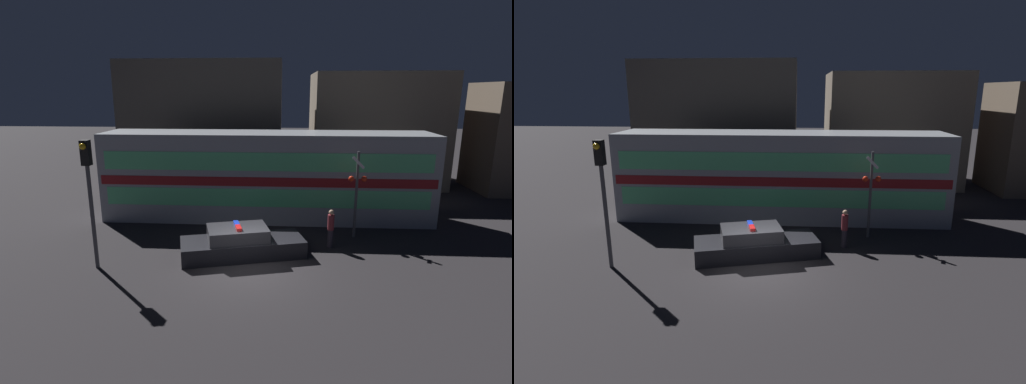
# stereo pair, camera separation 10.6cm
# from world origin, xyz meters

# --- Properties ---
(ground_plane) EXTENTS (120.00, 120.00, 0.00)m
(ground_plane) POSITION_xyz_m (0.00, 0.00, 0.00)
(ground_plane) COLOR #262326
(train) EXTENTS (16.69, 3.06, 4.49)m
(train) POSITION_xyz_m (0.39, 6.66, 2.24)
(train) COLOR #999EA5
(train) RESTS_ON ground_plane
(police_car) EXTENTS (5.24, 2.99, 1.35)m
(police_car) POSITION_xyz_m (-0.40, 1.38, 0.50)
(police_car) COLOR black
(police_car) RESTS_ON ground_plane
(pedestrian) EXTENTS (0.28, 0.28, 1.68)m
(pedestrian) POSITION_xyz_m (3.30, 2.51, 0.86)
(pedestrian) COLOR #2D2833
(pedestrian) RESTS_ON ground_plane
(crossing_signal_near) EXTENTS (0.82, 0.33, 3.95)m
(crossing_signal_near) POSITION_xyz_m (4.54, 3.84, 2.29)
(crossing_signal_near) COLOR #4C4C51
(crossing_signal_near) RESTS_ON ground_plane
(traffic_light_corner) EXTENTS (0.30, 0.46, 4.85)m
(traffic_light_corner) POSITION_xyz_m (-5.76, -0.12, 3.25)
(traffic_light_corner) COLOR #4C4C51
(traffic_light_corner) RESTS_ON ground_plane
(building_left) EXTENTS (10.53, 4.73, 8.46)m
(building_left) POSITION_xyz_m (-4.19, 13.66, 4.23)
(building_left) COLOR #47423D
(building_left) RESTS_ON ground_plane
(building_center) EXTENTS (8.92, 6.72, 7.76)m
(building_center) POSITION_xyz_m (7.80, 15.96, 3.88)
(building_center) COLOR #726656
(building_center) RESTS_ON ground_plane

